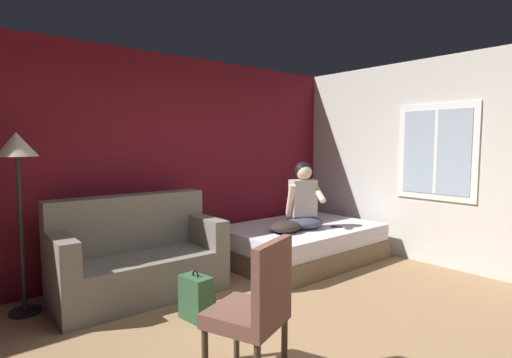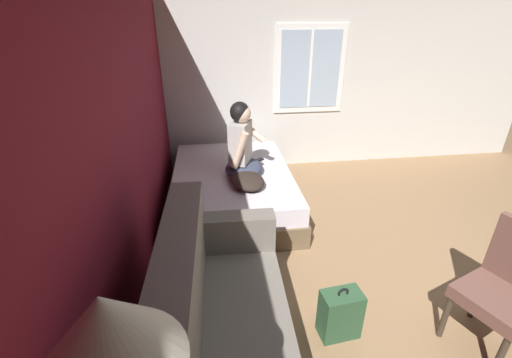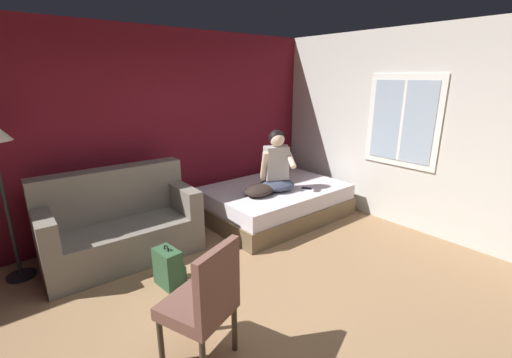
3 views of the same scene
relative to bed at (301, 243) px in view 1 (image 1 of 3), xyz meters
The scene contains 11 objects.
ground_plane 2.49m from the bed, 138.06° to the right, with size 40.00×40.00×0.00m, color #93704C.
wall_back_accent 2.35m from the bed, 152.91° to the left, with size 11.06×0.16×2.70m, color maroon.
wall_side_with_window 2.36m from the bed, 52.44° to the right, with size 0.19×6.43×2.70m.
bed is the anchor object (origin of this frame).
couch 2.25m from the bed, behind, with size 1.73×0.87×1.04m.
side_chair 2.90m from the bed, 142.53° to the right, with size 0.59×0.59×0.98m.
person_seated 0.62m from the bed, 127.34° to the right, with size 0.65×0.60×0.88m.
backpack 2.17m from the bed, 162.25° to the right, with size 0.26×0.32×0.46m.
throw_pillow 0.55m from the bed, 161.31° to the right, with size 0.48×0.36×0.14m, color #2D231E.
cell_phone 0.53m from the bed, 52.05° to the right, with size 0.07×0.14×0.01m, color black.
floor_lamp 3.49m from the bed, behind, with size 0.36×0.36×1.70m.
Camera 1 is at (-2.07, -2.04, 1.60)m, focal length 28.00 mm.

